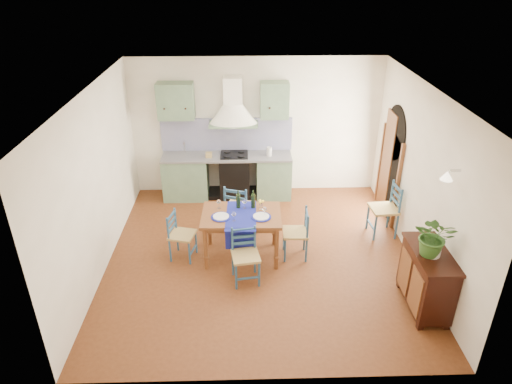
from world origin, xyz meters
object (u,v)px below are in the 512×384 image
sideboard (427,278)px  dining_table (242,219)px  chair_near (245,255)px  potted_plant (435,236)px

sideboard → dining_table: bearing=153.0°
chair_near → sideboard: bearing=-15.2°
sideboard → potted_plant: (-0.04, -0.05, 0.71)m
dining_table → sideboard: size_ratio=1.23×
dining_table → potted_plant: bearing=-28.3°
dining_table → chair_near: dining_table is taller
chair_near → potted_plant: 2.69m
potted_plant → dining_table: bearing=151.7°
potted_plant → sideboard: bearing=54.0°
chair_near → sideboard: 2.60m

